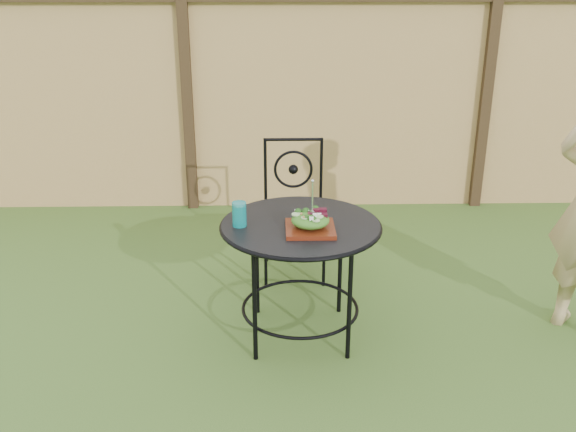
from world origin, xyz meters
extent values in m
plane|color=#2A4917|center=(0.00, 0.00, 0.00)|extent=(60.00, 60.00, 0.00)
cube|color=tan|center=(0.00, 2.20, 0.90)|extent=(8.00, 0.05, 1.80)
cube|color=black|center=(-1.30, 2.15, 0.95)|extent=(0.09, 0.09, 1.90)
cube|color=black|center=(1.30, 2.15, 0.95)|extent=(0.09, 0.09, 1.90)
cylinder|color=black|center=(-0.41, -0.03, 0.71)|extent=(0.90, 0.90, 0.02)
torus|color=black|center=(-0.41, -0.03, 0.71)|extent=(0.92, 0.92, 0.02)
torus|color=black|center=(-0.41, -0.03, 0.18)|extent=(0.70, 0.70, 0.02)
cylinder|color=black|center=(-0.14, 0.23, 0.35)|extent=(0.03, 0.03, 0.71)
cylinder|color=black|center=(-0.67, 0.23, 0.35)|extent=(0.03, 0.03, 0.71)
cylinder|color=black|center=(-0.67, -0.30, 0.35)|extent=(0.03, 0.03, 0.71)
cylinder|color=black|center=(-0.14, -0.30, 0.35)|extent=(0.03, 0.03, 0.71)
cube|color=black|center=(-0.42, 0.78, 0.45)|extent=(0.46, 0.46, 0.03)
cylinder|color=black|center=(-0.42, 0.99, 0.94)|extent=(0.42, 0.02, 0.02)
torus|color=black|center=(-0.42, 0.99, 0.72)|extent=(0.28, 0.02, 0.28)
cylinder|color=black|center=(-0.62, 0.58, 0.22)|extent=(0.02, 0.02, 0.44)
cylinder|color=black|center=(-0.22, 0.58, 0.22)|extent=(0.02, 0.02, 0.44)
cylinder|color=black|center=(-0.62, 0.98, 0.22)|extent=(0.02, 0.02, 0.44)
cylinder|color=black|center=(-0.22, 0.98, 0.22)|extent=(0.02, 0.02, 0.44)
cylinder|color=black|center=(-0.62, 0.99, 0.70)|extent=(0.02, 0.02, 0.50)
cylinder|color=black|center=(-0.22, 0.99, 0.70)|extent=(0.02, 0.02, 0.50)
cube|color=#4B150A|center=(-0.36, -0.14, 0.74)|extent=(0.27, 0.27, 0.02)
ellipsoid|color=#235614|center=(-0.36, -0.14, 0.79)|extent=(0.21, 0.21, 0.08)
cylinder|color=silver|center=(-0.35, -0.14, 0.92)|extent=(0.01, 0.01, 0.18)
cylinder|color=#0B8182|center=(-0.75, -0.06, 0.79)|extent=(0.08, 0.08, 0.14)
camera|label=1|loc=(-0.55, -3.39, 2.11)|focal=40.00mm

